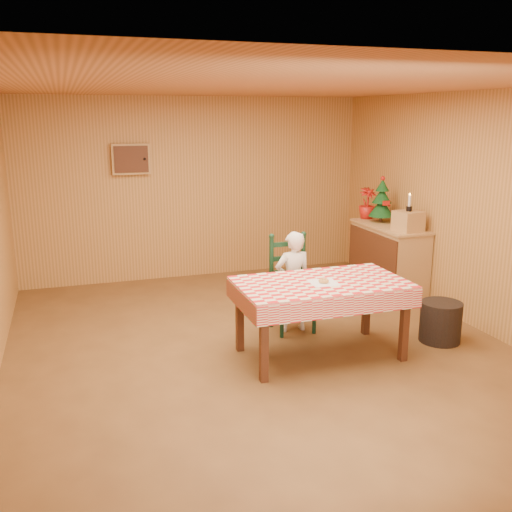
{
  "coord_description": "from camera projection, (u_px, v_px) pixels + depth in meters",
  "views": [
    {
      "loc": [
        -1.77,
        -5.11,
        2.34
      ],
      "look_at": [
        0.0,
        0.2,
        0.95
      ],
      "focal_mm": 40.0,
      "sensor_mm": 36.0,
      "label": 1
    }
  ],
  "objects": [
    {
      "name": "cabin_walls",
      "position": [
        246.0,
        166.0,
        5.87
      ],
      "size": [
        5.1,
        6.05,
        2.65
      ],
      "color": "#BE8744",
      "rests_on": "ground"
    },
    {
      "name": "shelf_unit",
      "position": [
        388.0,
        259.0,
        7.6
      ],
      "size": [
        0.54,
        1.24,
        0.93
      ],
      "color": "tan",
      "rests_on": "ground"
    },
    {
      "name": "ground",
      "position": [
        262.0,
        351.0,
        5.82
      ],
      "size": [
        6.0,
        6.0,
        0.0
      ],
      "primitive_type": "plane",
      "color": "brown",
      "rests_on": "ground"
    },
    {
      "name": "ladder_chair",
      "position": [
        291.0,
        285.0,
        6.31
      ],
      "size": [
        0.44,
        0.4,
        1.08
      ],
      "color": "black",
      "rests_on": "ground"
    },
    {
      "name": "flower_arrangement",
      "position": [
        367.0,
        203.0,
        7.93
      ],
      "size": [
        0.25,
        0.25,
        0.43
      ],
      "primitive_type": "imported",
      "rotation": [
        0.0,
        0.0,
        -0.02
      ],
      "color": "#B21910",
      "rests_on": "shelf_unit"
    },
    {
      "name": "storage_bin",
      "position": [
        441.0,
        322.0,
        6.02
      ],
      "size": [
        0.53,
        0.53,
        0.43
      ],
      "primitive_type": "cylinder",
      "rotation": [
        0.0,
        0.0,
        -0.28
      ],
      "color": "black",
      "rests_on": "ground"
    },
    {
      "name": "napkin",
      "position": [
        324.0,
        283.0,
        5.48
      ],
      "size": [
        0.27,
        0.27,
        0.0
      ],
      "primitive_type": "cube",
      "rotation": [
        0.0,
        0.0,
        -0.06
      ],
      "color": "white",
      "rests_on": "dining_table"
    },
    {
      "name": "candle_set",
      "position": [
        409.0,
        206.0,
        7.05
      ],
      "size": [
        0.07,
        0.07,
        0.22
      ],
      "color": "black",
      "rests_on": "crate"
    },
    {
      "name": "seated_child",
      "position": [
        293.0,
        282.0,
        6.25
      ],
      "size": [
        0.41,
        0.27,
        1.12
      ],
      "primitive_type": "imported",
      "rotation": [
        0.0,
        0.0,
        3.14
      ],
      "color": "white",
      "rests_on": "ground"
    },
    {
      "name": "dining_table",
      "position": [
        321.0,
        290.0,
        5.54
      ],
      "size": [
        1.66,
        0.96,
        0.77
      ],
      "color": "#4F2815",
      "rests_on": "ground"
    },
    {
      "name": "christmas_tree",
      "position": [
        382.0,
        201.0,
        7.65
      ],
      "size": [
        0.34,
        0.34,
        0.62
      ],
      "color": "#4F2815",
      "rests_on": "shelf_unit"
    },
    {
      "name": "crate",
      "position": [
        408.0,
        221.0,
        7.09
      ],
      "size": [
        0.34,
        0.34,
        0.25
      ],
      "primitive_type": "cube",
      "rotation": [
        0.0,
        0.0,
        0.14
      ],
      "color": "tan",
      "rests_on": "shelf_unit"
    },
    {
      "name": "donut",
      "position": [
        324.0,
        281.0,
        5.47
      ],
      "size": [
        0.11,
        0.11,
        0.03
      ],
      "primitive_type": "torus",
      "rotation": [
        0.0,
        0.0,
        0.06
      ],
      "color": "#D2974B",
      "rests_on": "napkin"
    }
  ]
}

